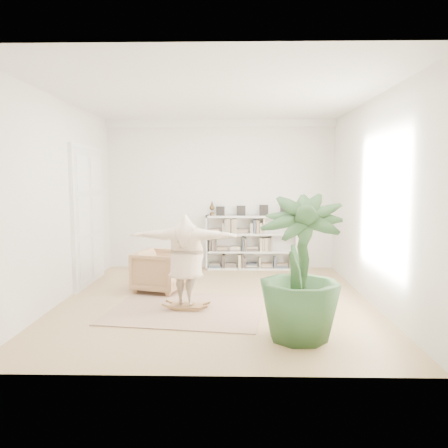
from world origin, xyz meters
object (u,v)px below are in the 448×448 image
bookshelf (251,243)px  person (186,258)px  houseplant (300,268)px  armchair (160,271)px  rocker_board (186,306)px

bookshelf → person: (-1.22, -3.37, 0.25)m
person → houseplant: houseplant is taller
houseplant → armchair: bearing=133.1°
person → houseplant: size_ratio=0.93×
person → houseplant: bearing=150.6°
rocker_board → houseplant: bearing=-29.4°
armchair → houseplant: size_ratio=0.45×
bookshelf → armchair: bearing=-130.6°
person → houseplant: (1.69, -1.28, 0.11)m
armchair → person: bearing=-136.6°
person → armchair: bearing=-54.3°
bookshelf → person: size_ratio=1.19×
rocker_board → person: bearing=124.3°
rocker_board → houseplant: houseplant is taller
bookshelf → rocker_board: (-1.22, -3.37, -0.56)m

